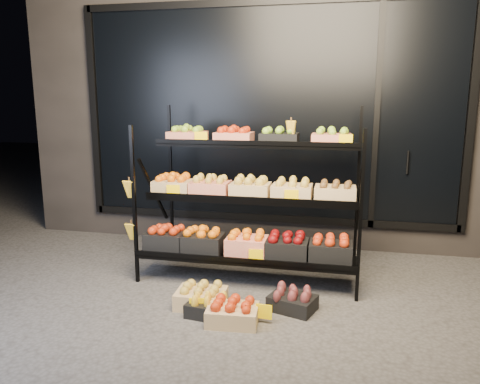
% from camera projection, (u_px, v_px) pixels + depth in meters
% --- Properties ---
extents(ground, '(24.00, 24.00, 0.00)m').
position_uv_depth(ground, '(237.00, 299.00, 4.12)').
color(ground, '#514F4C').
rests_on(ground, ground).
extents(building, '(6.00, 2.08, 3.50)m').
position_uv_depth(building, '(279.00, 97.00, 6.25)').
color(building, '#2D2826').
rests_on(building, ground).
extents(display_rack, '(2.18, 1.02, 1.66)m').
position_uv_depth(display_rack, '(249.00, 198.00, 4.54)').
color(display_rack, black).
rests_on(display_rack, ground).
extents(tag_floor_a, '(0.13, 0.01, 0.12)m').
position_uv_depth(tag_floor_a, '(197.00, 310.00, 3.78)').
color(tag_floor_a, '#FFCD00').
rests_on(tag_floor_a, ground).
extents(tag_floor_b, '(0.13, 0.01, 0.12)m').
position_uv_depth(tag_floor_b, '(264.00, 316.00, 3.67)').
color(tag_floor_b, '#FFCD00').
rests_on(tag_floor_b, ground).
extents(floor_crate_left, '(0.43, 0.32, 0.21)m').
position_uv_depth(floor_crate_left, '(201.00, 296.00, 3.96)').
color(floor_crate_left, tan).
rests_on(floor_crate_left, ground).
extents(floor_crate_midleft, '(0.37, 0.29, 0.18)m').
position_uv_depth(floor_crate_midleft, '(209.00, 306.00, 3.79)').
color(floor_crate_midleft, black).
rests_on(floor_crate_midleft, ground).
extents(floor_crate_midright, '(0.42, 0.32, 0.20)m').
position_uv_depth(floor_crate_midright, '(233.00, 312.00, 3.67)').
color(floor_crate_midright, tan).
rests_on(floor_crate_midright, ground).
extents(floor_crate_right, '(0.43, 0.37, 0.19)m').
position_uv_depth(floor_crate_right, '(292.00, 300.00, 3.89)').
color(floor_crate_right, black).
rests_on(floor_crate_right, ground).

